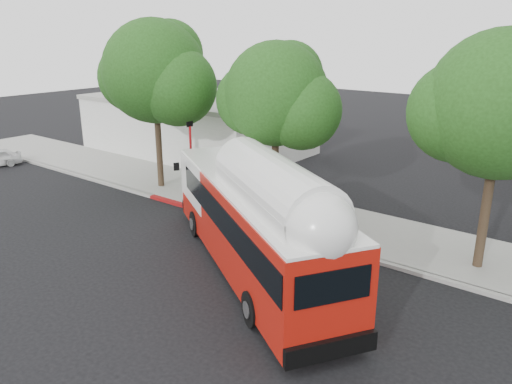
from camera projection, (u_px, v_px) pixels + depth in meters
ground at (210, 259)px, 20.61m from camera, size 120.00×120.00×0.00m
sidewalk at (296, 214)px, 25.49m from camera, size 60.00×5.00×0.15m
curb_strip at (266, 229)px, 23.53m from camera, size 60.00×0.30×0.15m
red_curb_segment at (218, 215)px, 25.27m from camera, size 10.00×0.32×0.16m
street_tree_left at (161, 76)px, 27.72m from camera, size 6.67×5.80×9.74m
street_tree_mid at (284, 99)px, 23.71m from camera, size 5.75×5.00×8.62m
low_commercial_bldg at (198, 124)px, 38.63m from camera, size 16.20×10.20×4.25m
transit_bus at (253, 226)px, 19.00m from camera, size 12.93×9.46×4.09m
signal_pole at (191, 163)px, 26.30m from camera, size 0.13×0.43×4.55m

